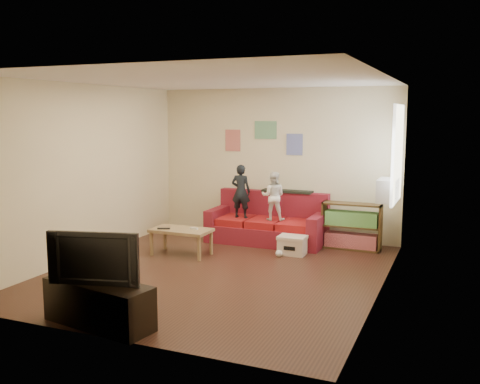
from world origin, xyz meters
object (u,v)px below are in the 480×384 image
at_px(child_b, 273,196).
at_px(television, 97,256).
at_px(bookshelf, 351,229).
at_px(tv_stand, 99,304).
at_px(file_box, 292,245).
at_px(sofa, 268,225).
at_px(child_a, 241,191).
at_px(coffee_table, 181,233).

xyz_separation_m(child_b, television, (-0.53, -4.11, -0.09)).
relative_size(bookshelf, tv_stand, 0.77).
bearing_deg(bookshelf, child_b, -171.33).
bearing_deg(bookshelf, tv_stand, -113.17).
height_order(bookshelf, file_box, bookshelf).
relative_size(sofa, television, 2.06).
distance_m(child_a, bookshelf, 2.00).
bearing_deg(tv_stand, child_b, 92.01).
distance_m(coffee_table, tv_stand, 2.94).
distance_m(child_a, tv_stand, 4.16).
distance_m(bookshelf, file_box, 1.10).
height_order(coffee_table, tv_stand, tv_stand).
bearing_deg(television, sofa, 70.68).
xyz_separation_m(child_a, child_b, (0.60, 0.00, -0.05)).
bearing_deg(file_box, bookshelf, 41.95).
bearing_deg(coffee_table, tv_stand, -78.45).
distance_m(child_b, television, 4.14).
bearing_deg(television, file_box, 59.59).
bearing_deg(coffee_table, television, -78.45).
xyz_separation_m(sofa, child_b, (0.15, -0.17, 0.55)).
height_order(child_b, bookshelf, child_b).
height_order(sofa, child_a, child_a).
xyz_separation_m(child_a, tv_stand, (0.07, -4.11, -0.66)).
height_order(coffee_table, bookshelf, bookshelf).
bearing_deg(child_a, tv_stand, 87.96).
distance_m(sofa, coffee_table, 1.70).
xyz_separation_m(child_b, bookshelf, (1.31, 0.20, -0.50)).
distance_m(child_a, file_box, 1.44).
distance_m(tv_stand, television, 0.52).
relative_size(bookshelf, file_box, 2.21).
xyz_separation_m(child_a, file_box, (1.11, -0.52, -0.74)).
distance_m(sofa, television, 4.32).
xyz_separation_m(coffee_table, file_box, (1.63, 0.71, -0.21)).
distance_m(coffee_table, file_box, 1.79).
relative_size(sofa, child_a, 2.16).
bearing_deg(sofa, television, -95.10).
relative_size(coffee_table, bookshelf, 0.97).
bearing_deg(tv_stand, sofa, 94.26).
distance_m(bookshelf, tv_stand, 4.69).
relative_size(coffee_table, tv_stand, 0.75).
distance_m(child_b, tv_stand, 4.19).
bearing_deg(sofa, coffee_table, -124.74).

